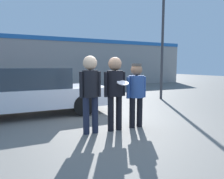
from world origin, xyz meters
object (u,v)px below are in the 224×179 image
(street_lamp, at_px, (167,18))
(person_left, at_px, (90,87))
(person_middle_with_frisbee, at_px, (115,86))
(person_right, at_px, (136,89))
(parked_car_near, at_px, (32,91))
(shrub, at_px, (5,82))

(street_lamp, bearing_deg, person_left, -145.37)
(person_left, xyz_separation_m, person_middle_with_frisbee, (0.61, -0.04, -0.00))
(person_left, relative_size, person_right, 1.10)
(person_right, xyz_separation_m, parked_car_near, (-2.38, 2.59, -0.23))
(person_left, height_order, street_lamp, street_lamp)
(shrub, bearing_deg, person_left, -76.96)
(person_middle_with_frisbee, relative_size, parked_car_near, 0.38)
(person_right, distance_m, street_lamp, 5.80)
(parked_car_near, bearing_deg, street_lamp, 7.82)
(person_left, bearing_deg, parked_car_near, 114.12)
(person_middle_with_frisbee, distance_m, parked_car_near, 3.17)
(person_right, xyz_separation_m, shrub, (-3.67, 10.61, -0.46))
(shrub, bearing_deg, parked_car_near, -80.79)
(person_left, distance_m, shrub, 10.88)
(person_right, bearing_deg, shrub, 109.11)
(person_middle_with_frisbee, bearing_deg, shrub, 106.09)
(person_left, bearing_deg, shrub, 103.04)
(person_left, distance_m, person_middle_with_frisbee, 0.61)
(person_right, relative_size, street_lamp, 0.26)
(person_left, bearing_deg, street_lamp, 34.63)
(person_middle_with_frisbee, relative_size, shrub, 1.69)
(person_right, bearing_deg, parked_car_near, 132.51)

